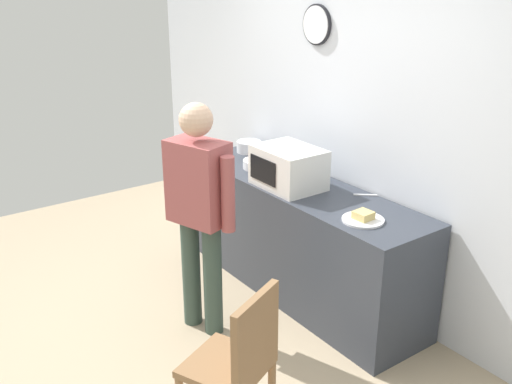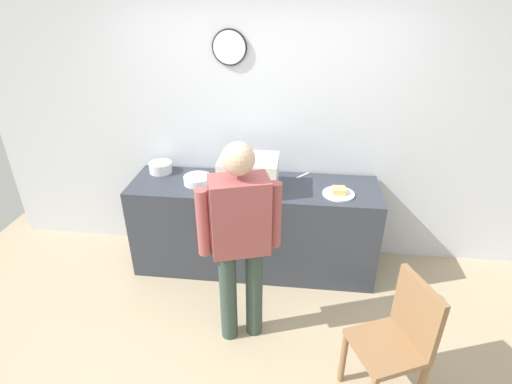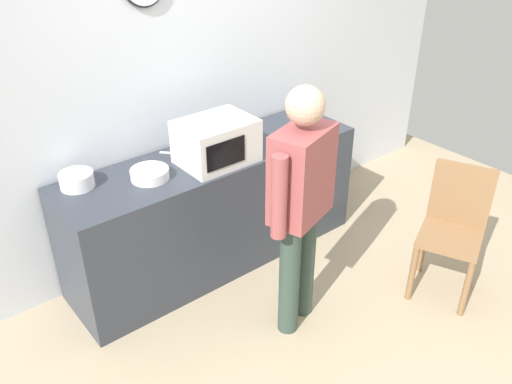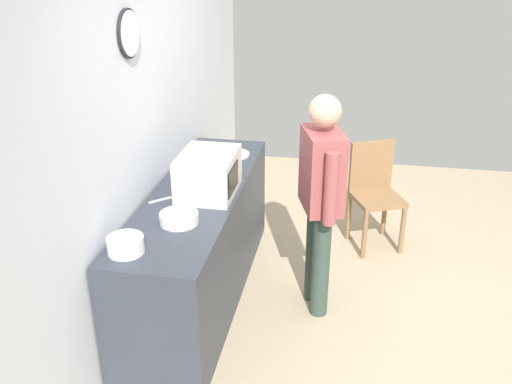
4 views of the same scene
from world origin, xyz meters
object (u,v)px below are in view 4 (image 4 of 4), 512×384
at_px(cereal_bowl, 126,245).
at_px(spoon_utensil, 183,165).
at_px(fork_utensil, 160,200).
at_px(microwave, 208,174).
at_px(wooden_chair, 374,190).
at_px(sandwich_plate, 233,153).
at_px(person_standing, 321,190).
at_px(salad_bowl, 179,218).

bearing_deg(cereal_bowl, spoon_utensil, 2.96).
distance_m(cereal_bowl, fork_utensil, 0.71).
distance_m(microwave, spoon_utensil, 0.59).
bearing_deg(wooden_chair, cereal_bowl, 143.55).
bearing_deg(fork_utensil, cereal_bowl, -176.88).
distance_m(fork_utensil, wooden_chair, 2.02).
bearing_deg(sandwich_plate, microwave, 179.66).
bearing_deg(cereal_bowl, microwave, -16.67).
bearing_deg(microwave, spoon_utensil, 35.58).
relative_size(spoon_utensil, person_standing, 0.10).
height_order(cereal_bowl, spoon_utensil, cereal_bowl).
bearing_deg(salad_bowl, microwave, -8.61).
bearing_deg(person_standing, fork_utensil, 101.42).
xyz_separation_m(sandwich_plate, spoon_utensil, (-0.31, 0.34, -0.01)).
distance_m(cereal_bowl, spoon_utensil, 1.36).
relative_size(sandwich_plate, cereal_bowl, 1.28).
xyz_separation_m(salad_bowl, fork_utensil, (0.30, 0.23, -0.03)).
relative_size(salad_bowl, person_standing, 0.15).
bearing_deg(spoon_utensil, salad_bowl, -164.51).
xyz_separation_m(salad_bowl, spoon_utensil, (0.95, 0.26, -0.03)).
height_order(salad_bowl, person_standing, person_standing).
bearing_deg(cereal_bowl, salad_bowl, -25.34).
xyz_separation_m(microwave, salad_bowl, (-0.48, 0.07, -0.12)).
bearing_deg(spoon_utensil, fork_utensil, -177.22).
bearing_deg(fork_utensil, spoon_utensil, 2.78).
relative_size(sandwich_plate, spoon_utensil, 1.61).
bearing_deg(spoon_utensil, wooden_chair, -67.56).
distance_m(sandwich_plate, wooden_chair, 1.30).
bearing_deg(person_standing, wooden_chair, -21.25).
relative_size(salad_bowl, fork_utensil, 1.47).
bearing_deg(spoon_utensil, microwave, -144.42).
bearing_deg(microwave, sandwich_plate, -0.34).
xyz_separation_m(salad_bowl, cereal_bowl, (-0.41, 0.19, 0.01)).
relative_size(salad_bowl, wooden_chair, 0.27).
distance_m(fork_utensil, spoon_utensil, 0.65).
relative_size(microwave, cereal_bowl, 2.34).
xyz_separation_m(cereal_bowl, spoon_utensil, (1.36, 0.07, -0.05)).
bearing_deg(person_standing, salad_bowl, 121.05).
xyz_separation_m(spoon_utensil, wooden_chair, (0.64, -1.54, -0.37)).
bearing_deg(salad_bowl, fork_utensil, 37.70).
relative_size(fork_utensil, spoon_utensil, 1.00).
xyz_separation_m(microwave, fork_utensil, (-0.18, 0.30, -0.15)).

